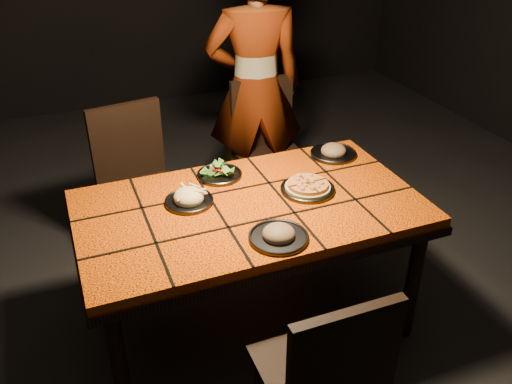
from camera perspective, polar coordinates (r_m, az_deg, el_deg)
name	(u,v)px	position (r m, az deg, el deg)	size (l,w,h in m)	color
room_shell	(249,44)	(2.24, -0.74, 15.30)	(6.04, 7.04, 3.08)	black
dining_table	(250,218)	(2.58, -0.62, -2.74)	(1.62, 0.92, 0.75)	#DB5006
chair_near	(327,374)	(2.09, 7.43, -18.45)	(0.41, 0.41, 0.91)	black
chair_far_left	(136,175)	(3.28, -12.48, 1.75)	(0.49, 0.49, 0.96)	black
chair_far_right	(267,142)	(3.62, 1.21, 5.27)	(0.43, 0.43, 0.95)	black
diner	(255,89)	(3.60, -0.12, 10.83)	(0.64, 0.42, 1.76)	brown
plate_pizza	(308,187)	(2.65, 5.46, 0.49)	(0.27, 0.27, 0.04)	#393A3E
plate_pasta	(189,199)	(2.56, -7.07, -0.73)	(0.23, 0.23, 0.08)	#393A3E
plate_salad	(219,172)	(2.77, -3.88, 2.13)	(0.23, 0.23, 0.07)	#393A3E
plate_mushroom_a	(279,234)	(2.29, 2.40, -4.49)	(0.26, 0.26, 0.08)	#393A3E
plate_mushroom_b	(334,151)	(3.01, 8.16, 4.26)	(0.25, 0.25, 0.08)	#393A3E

